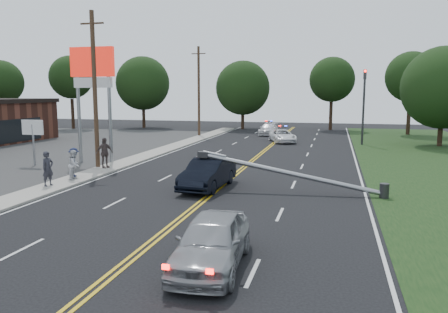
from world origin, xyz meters
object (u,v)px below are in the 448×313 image
(pylon_sign, at_px, (93,77))
(bystander_d, at_px, (104,153))
(bystander_c, at_px, (74,162))
(small_sign, at_px, (33,131))
(utility_pole_far, at_px, (199,91))
(utility_pole_mid, at_px, (95,90))
(bystander_b, at_px, (74,165))
(waiting_sedan, at_px, (212,241))
(bystander_a, at_px, (48,169))
(crashed_sedan, at_px, (208,173))
(traffic_signal, at_px, (364,100))
(fallen_streetlight, at_px, (300,175))
(emergency_a, at_px, (283,136))
(emergency_b, at_px, (269,129))

(pylon_sign, distance_m, bystander_d, 5.75)
(bystander_d, bearing_deg, bystander_c, -148.63)
(small_sign, height_order, utility_pole_far, utility_pole_far)
(utility_pole_far, distance_m, bystander_c, 25.73)
(utility_pole_mid, bearing_deg, bystander_c, -81.81)
(small_sign, height_order, bystander_b, small_sign)
(waiting_sedan, xyz_separation_m, bystander_a, (-11.06, 7.90, 0.27))
(utility_pole_far, bearing_deg, bystander_a, -88.73)
(waiting_sedan, distance_m, bystander_a, 13.59)
(utility_pole_far, height_order, bystander_a, utility_pole_far)
(crashed_sedan, xyz_separation_m, bystander_a, (-8.05, -1.97, 0.24))
(traffic_signal, relative_size, utility_pole_mid, 0.70)
(bystander_a, bearing_deg, traffic_signal, -19.84)
(pylon_sign, height_order, fallen_streetlight, pylon_sign)
(pylon_sign, xyz_separation_m, small_sign, (-3.50, -2.00, -3.66))
(pylon_sign, xyz_separation_m, emergency_a, (11.21, 16.26, -5.37))
(waiting_sedan, relative_size, bystander_a, 2.46)
(waiting_sedan, relative_size, bystander_b, 2.71)
(waiting_sedan, bearing_deg, bystander_a, 141.36)
(bystander_b, bearing_deg, utility_pole_mid, 1.29)
(small_sign, relative_size, bystander_d, 1.60)
(small_sign, bearing_deg, bystander_a, -47.72)
(crashed_sedan, distance_m, bystander_d, 8.84)
(bystander_b, bearing_deg, bystander_a, 158.76)
(bystander_c, bearing_deg, waiting_sedan, -157.41)
(utility_pole_mid, relative_size, bystander_b, 6.08)
(crashed_sedan, bearing_deg, fallen_streetlight, 3.67)
(crashed_sedan, height_order, bystander_c, bystander_c)
(fallen_streetlight, distance_m, bystander_b, 12.45)
(emergency_b, bearing_deg, emergency_a, -71.16)
(crashed_sedan, xyz_separation_m, bystander_b, (-7.73, -0.09, 0.16))
(crashed_sedan, height_order, bystander_d, bystander_d)
(traffic_signal, distance_m, bystander_b, 27.79)
(utility_pole_mid, bearing_deg, emergency_b, 73.82)
(small_sign, height_order, crashed_sedan, small_sign)
(bystander_d, bearing_deg, emergency_b, 19.86)
(fallen_streetlight, distance_m, utility_pole_mid, 14.58)
(small_sign, xyz_separation_m, waiting_sedan, (16.48, -13.86, -1.58))
(bystander_b, bearing_deg, traffic_signal, -48.56)
(emergency_b, bearing_deg, bystander_b, -102.38)
(crashed_sedan, relative_size, emergency_b, 1.02)
(emergency_b, xyz_separation_m, bystander_a, (-6.80, -31.52, 0.35))
(utility_pole_mid, bearing_deg, bystander_a, -84.05)
(emergency_a, xyz_separation_m, bystander_d, (-9.25, -18.53, 0.46))
(traffic_signal, height_order, bystander_c, traffic_signal)
(bystander_c, bearing_deg, emergency_b, -37.80)
(utility_pole_mid, bearing_deg, utility_pole_far, 90.00)
(crashed_sedan, bearing_deg, bystander_a, -162.40)
(pylon_sign, relative_size, utility_pole_far, 0.80)
(utility_pole_far, distance_m, waiting_sedan, 37.96)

